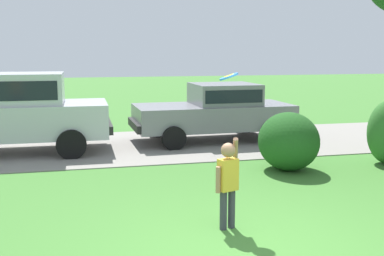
{
  "coord_description": "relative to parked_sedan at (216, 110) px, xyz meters",
  "views": [
    {
      "loc": [
        -1.88,
        -5.2,
        2.44
      ],
      "look_at": [
        0.03,
        2.84,
        1.1
      ],
      "focal_mm": 44.7,
      "sensor_mm": 36.0,
      "label": 1
    }
  ],
  "objects": [
    {
      "name": "shrub_near_tree",
      "position": [
        0.54,
        -3.47,
        -0.25
      ],
      "size": [
        1.23,
        1.39,
        1.2
      ],
      "color": "#1E511C",
      "rests_on": "ground"
    },
    {
      "name": "driveway_strip",
      "position": [
        -1.74,
        -0.28,
        -0.84
      ],
      "size": [
        28.0,
        4.4,
        0.02
      ],
      "primitive_type": "cube",
      "color": "gray",
      "rests_on": "ground"
    },
    {
      "name": "parked_sedan",
      "position": [
        0.0,
        0.0,
        0.0
      ],
      "size": [
        4.45,
        2.19,
        1.56
      ],
      "color": "gray",
      "rests_on": "ground"
    },
    {
      "name": "child_thrower",
      "position": [
        -1.68,
        -6.33,
        -0.13
      ],
      "size": [
        0.4,
        0.35,
        1.29
      ],
      "color": "#383842",
      "rests_on": "ground"
    },
    {
      "name": "ground_plane",
      "position": [
        -1.74,
        -7.17,
        -0.85
      ],
      "size": [
        80.0,
        80.0,
        0.0
      ],
      "primitive_type": "plane",
      "color": "#3D752D"
    },
    {
      "name": "frisbee",
      "position": [
        -1.54,
        -5.87,
        1.23
      ],
      "size": [
        0.28,
        0.28,
        0.14
      ],
      "color": "#337FDB"
    },
    {
      "name": "parked_suv",
      "position": [
        -5.22,
        -0.46,
        0.23
      ],
      "size": [
        4.71,
        2.12,
        1.92
      ],
      "color": "silver",
      "rests_on": "ground"
    }
  ]
}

